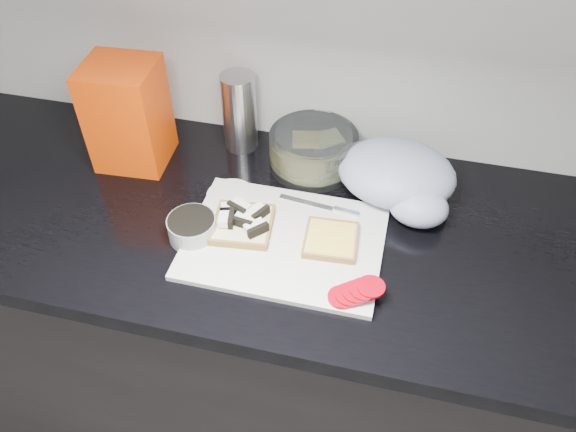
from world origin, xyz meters
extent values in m
cube|color=silver|center=(0.00, 1.50, 1.25)|extent=(3.50, 0.02, 2.50)
cube|color=black|center=(0.00, 1.20, 0.43)|extent=(3.50, 0.60, 0.86)
cube|color=black|center=(0.00, 1.20, 0.88)|extent=(3.50, 0.64, 0.04)
cube|color=silver|center=(0.00, 1.13, 0.91)|extent=(0.40, 0.30, 0.01)
cube|color=beige|center=(-0.09, 1.15, 0.92)|extent=(0.13, 0.13, 0.02)
cube|color=white|center=(-0.12, 1.17, 0.94)|extent=(0.05, 0.04, 0.02)
cube|color=black|center=(-0.12, 1.17, 0.94)|extent=(0.05, 0.02, 0.02)
cube|color=white|center=(-0.11, 1.18, 0.94)|extent=(0.05, 0.04, 0.02)
cube|color=black|center=(-0.11, 1.18, 0.94)|extent=(0.05, 0.03, 0.02)
cube|color=white|center=(-0.07, 1.17, 0.94)|extent=(0.04, 0.05, 0.02)
cube|color=black|center=(-0.07, 1.17, 0.94)|extent=(0.03, 0.05, 0.02)
cube|color=white|center=(-0.13, 1.14, 0.94)|extent=(0.03, 0.05, 0.02)
cube|color=black|center=(-0.13, 1.14, 0.94)|extent=(0.02, 0.05, 0.02)
cube|color=white|center=(-0.09, 1.15, 0.94)|extent=(0.05, 0.03, 0.02)
cube|color=black|center=(-0.09, 1.15, 0.94)|extent=(0.05, 0.02, 0.02)
cube|color=white|center=(-0.06, 1.13, 0.94)|extent=(0.05, 0.05, 0.02)
cube|color=black|center=(-0.06, 1.13, 0.94)|extent=(0.04, 0.04, 0.02)
cube|color=beige|center=(0.09, 1.15, 0.92)|extent=(0.11, 0.11, 0.01)
cube|color=#FFD74B|center=(0.09, 1.15, 0.93)|extent=(0.10, 0.10, 0.00)
cylinder|color=#A00311|center=(0.14, 1.01, 0.92)|extent=(0.06, 0.06, 0.01)
cylinder|color=#A00311|center=(0.15, 1.02, 0.92)|extent=(0.06, 0.06, 0.01)
cylinder|color=#A00311|center=(0.16, 1.03, 0.92)|extent=(0.06, 0.06, 0.01)
cylinder|color=#A00311|center=(0.18, 1.03, 0.93)|extent=(0.06, 0.06, 0.01)
cylinder|color=#A00311|center=(0.19, 1.04, 0.93)|extent=(0.07, 0.07, 0.01)
cube|color=silver|center=(0.02, 1.25, 0.91)|extent=(0.12, 0.03, 0.00)
cube|color=silver|center=(0.11, 1.24, 0.92)|extent=(0.06, 0.02, 0.01)
cylinder|color=#949999|center=(-0.19, 1.11, 0.93)|extent=(0.10, 0.10, 0.05)
cylinder|color=black|center=(-0.19, 1.11, 0.95)|extent=(0.10, 0.10, 0.01)
cylinder|color=white|center=(-0.15, 1.24, 0.90)|extent=(0.14, 0.14, 0.01)
cylinder|color=silver|center=(0.00, 1.40, 0.94)|extent=(0.21, 0.21, 0.09)
cube|color=#FFD74B|center=(-0.01, 1.40, 0.93)|extent=(0.07, 0.06, 0.05)
cube|color=#EFE88E|center=(0.03, 1.42, 0.92)|extent=(0.09, 0.09, 0.02)
cube|color=#F03604|center=(-0.41, 1.32, 1.02)|extent=(0.17, 0.16, 0.25)
cylinder|color=#B2B2B7|center=(-0.18, 1.43, 1.00)|extent=(0.08, 0.08, 0.19)
ellipsoid|color=#AAB8D1|center=(0.20, 1.34, 0.96)|extent=(0.28, 0.23, 0.11)
ellipsoid|color=#AAB8D1|center=(0.26, 1.27, 0.94)|extent=(0.13, 0.11, 0.08)
sphere|color=#A00311|center=(0.27, 1.27, 0.93)|extent=(0.07, 0.07, 0.07)
camera|label=1|loc=(0.19, 0.38, 1.75)|focal=35.00mm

